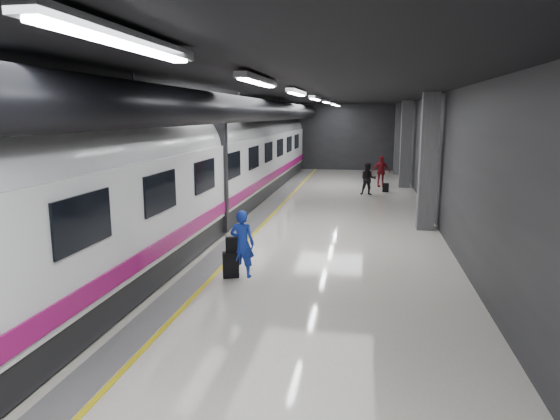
{
  "coord_description": "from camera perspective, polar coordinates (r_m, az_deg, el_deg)",
  "views": [
    {
      "loc": [
        2.56,
        -14.98,
        3.79
      ],
      "look_at": [
        0.35,
        -2.26,
        1.31
      ],
      "focal_mm": 32.0,
      "sensor_mm": 36.0,
      "label": 1
    }
  ],
  "objects": [
    {
      "name": "shoulder_bag",
      "position": [
        11.78,
        -5.56,
        -3.96
      ],
      "size": [
        0.29,
        0.19,
        0.36
      ],
      "primitive_type": "cube",
      "rotation": [
        0.0,
        0.0,
        0.19
      ],
      "color": "black",
      "rests_on": "suitcase_main"
    },
    {
      "name": "suitcase_main",
      "position": [
        11.89,
        -5.65,
        -6.26
      ],
      "size": [
        0.43,
        0.35,
        0.61
      ],
      "primitive_type": "cube",
      "rotation": [
        0.0,
        0.0,
        0.36
      ],
      "color": "black",
      "rests_on": "ground"
    },
    {
      "name": "traveler_far_a",
      "position": [
        24.18,
        10.05,
        3.51
      ],
      "size": [
        0.78,
        0.63,
        1.53
      ],
      "primitive_type": "imported",
      "rotation": [
        0.0,
        0.0,
        0.07
      ],
      "color": "black",
      "rests_on": "ground"
    },
    {
      "name": "traveler_far_b",
      "position": [
        27.09,
        11.45,
        4.36
      ],
      "size": [
        1.04,
        0.63,
        1.65
      ],
      "primitive_type": "imported",
      "rotation": [
        0.0,
        0.0,
        0.25
      ],
      "color": "maroon",
      "rests_on": "ground"
    },
    {
      "name": "train",
      "position": [
        16.16,
        -11.29,
        4.53
      ],
      "size": [
        3.05,
        38.0,
        4.05
      ],
      "color": "black",
      "rests_on": "ground"
    },
    {
      "name": "suitcase_far",
      "position": [
        25.33,
        11.98,
        2.52
      ],
      "size": [
        0.3,
        0.2,
        0.44
      ],
      "primitive_type": "cube",
      "rotation": [
        0.0,
        0.0,
        -0.01
      ],
      "color": "black",
      "rests_on": "ground"
    },
    {
      "name": "platform_hall",
      "position": [
        16.19,
        -0.26,
        9.96
      ],
      "size": [
        10.02,
        40.02,
        4.51
      ],
      "color": "black",
      "rests_on": "ground"
    },
    {
      "name": "ground",
      "position": [
        15.66,
        0.17,
        -3.15
      ],
      "size": [
        40.0,
        40.0,
        0.0
      ],
      "primitive_type": "plane",
      "color": "silver",
      "rests_on": "ground"
    },
    {
      "name": "traveler_main",
      "position": [
        11.77,
        -4.35,
        -3.86
      ],
      "size": [
        0.61,
        0.42,
        1.61
      ],
      "primitive_type": "imported",
      "rotation": [
        0.0,
        0.0,
        3.07
      ],
      "color": "blue",
      "rests_on": "ground"
    }
  ]
}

